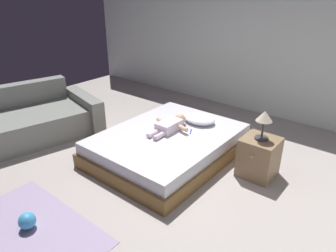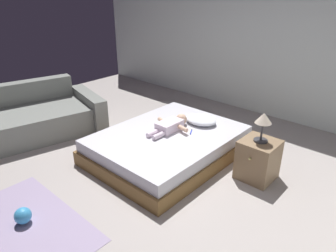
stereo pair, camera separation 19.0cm
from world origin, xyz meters
name	(u,v)px [view 2 (the right image)]	position (x,y,z in m)	size (l,w,h in m)	color
ground_plane	(143,186)	(0.00, 0.00, 0.00)	(8.00, 8.00, 0.00)	#A59C97
wall_behind_bed	(274,42)	(0.00, 3.00, 1.25)	(8.00, 0.12, 2.51)	silver
bed	(168,145)	(-0.26, 0.71, 0.17)	(1.49, 1.95, 0.34)	brown
pillow	(201,120)	(-0.13, 1.25, 0.39)	(0.45, 0.36, 0.11)	white
baby	(171,125)	(-0.31, 0.82, 0.40)	(0.54, 0.68, 0.15)	white
toothbrush	(191,131)	(-0.06, 0.94, 0.35)	(0.08, 0.13, 0.02)	blue
couch	(28,119)	(-2.27, -0.22, 0.25)	(1.55, 2.23, 0.72)	gray
nightstand	(258,160)	(0.86, 1.03, 0.24)	(0.40, 0.43, 0.48)	#84684A
lamp	(263,121)	(0.86, 1.03, 0.74)	(0.18, 0.18, 0.35)	#333338
rug	(18,230)	(-0.38, -1.28, 0.00)	(1.51, 1.03, 0.01)	#9B8AAA
toy_ball	(23,216)	(-0.43, -1.18, 0.09)	(0.16, 0.16, 0.16)	#3995D0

